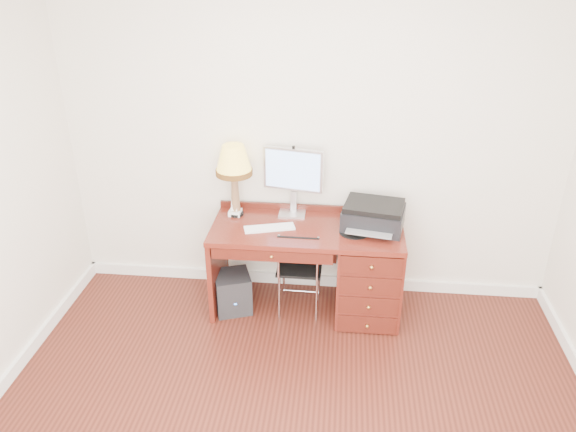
# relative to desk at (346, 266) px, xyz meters

# --- Properties ---
(room_shell) EXTENTS (4.00, 4.00, 4.00)m
(room_shell) POSITION_rel_desk_xyz_m (-0.32, -0.77, -0.36)
(room_shell) COLOR silver
(room_shell) RESTS_ON ground
(desk) EXTENTS (1.50, 0.67, 0.75)m
(desk) POSITION_rel_desk_xyz_m (0.00, 0.00, 0.00)
(desk) COLOR maroon
(desk) RESTS_ON ground
(monitor) EXTENTS (0.48, 0.19, 0.56)m
(monitor) POSITION_rel_desk_xyz_m (-0.46, 0.24, 0.69)
(monitor) COLOR silver
(monitor) RESTS_ON desk
(keyboard) EXTENTS (0.41, 0.22, 0.01)m
(keyboard) POSITION_rel_desk_xyz_m (-0.61, -0.06, 0.34)
(keyboard) COLOR white
(keyboard) RESTS_ON desk
(mouse_pad) EXTENTS (0.23, 0.23, 0.05)m
(mouse_pad) POSITION_rel_desk_xyz_m (0.04, -0.06, 0.35)
(mouse_pad) COLOR black
(mouse_pad) RESTS_ON desk
(printer) EXTENTS (0.52, 0.43, 0.20)m
(printer) POSITION_rel_desk_xyz_m (0.19, 0.06, 0.44)
(printer) COLOR black
(printer) RESTS_ON desk
(leg_lamp) EXTENTS (0.29, 0.29, 0.60)m
(leg_lamp) POSITION_rel_desk_xyz_m (-0.92, 0.16, 0.78)
(leg_lamp) COLOR black
(leg_lamp) RESTS_ON desk
(phone) EXTENTS (0.10, 0.10, 0.21)m
(phone) POSITION_rel_desk_xyz_m (-0.92, 0.16, 0.40)
(phone) COLOR white
(phone) RESTS_ON desk
(pen_cup) EXTENTS (0.08, 0.08, 0.10)m
(pen_cup) POSITION_rel_desk_xyz_m (0.00, 0.14, 0.39)
(pen_cup) COLOR black
(pen_cup) RESTS_ON desk
(chair) EXTENTS (0.36, 0.36, 0.75)m
(chair) POSITION_rel_desk_xyz_m (-0.37, -0.07, 0.04)
(chair) COLOR black
(chair) RESTS_ON ground
(equipment_box) EXTENTS (0.36, 0.36, 0.33)m
(equipment_box) POSITION_rel_desk_xyz_m (-0.92, -0.10, -0.25)
(equipment_box) COLOR black
(equipment_box) RESTS_ON ground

